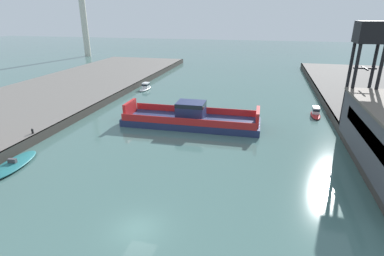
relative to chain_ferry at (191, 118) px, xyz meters
The scene contains 9 objects.
ground_plane 25.74m from the chain_ferry, 86.12° to the right, with size 400.00×400.00×0.00m, color #476B66.
chain_ferry is the anchor object (origin of this frame).
moored_boat_near_left 22.55m from the chain_ferry, 26.29° to the left, with size 1.71×5.26×1.55m.
moored_boat_near_right 25.29m from the chain_ferry, 131.96° to the right, with size 3.64×8.07×1.03m.
moored_boat_mid_left 27.20m from the chain_ferry, 127.31° to the left, with size 1.91×5.49×1.58m.
crane_tower 27.04m from the chain_ferry, ahead, with size 3.80×3.80×14.65m.
bollard_left_far 23.00m from the chain_ferry, 148.33° to the right, with size 0.32×0.32×0.71m.
bollard_right_far 25.96m from the chain_ferry, 27.34° to the right, with size 0.32×0.32×0.71m.
smokestack_distant_a 99.12m from the chain_ferry, 130.89° to the left, with size 2.70×2.70×39.73m.
Camera 1 is at (9.34, -19.06, 16.84)m, focal length 28.37 mm.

